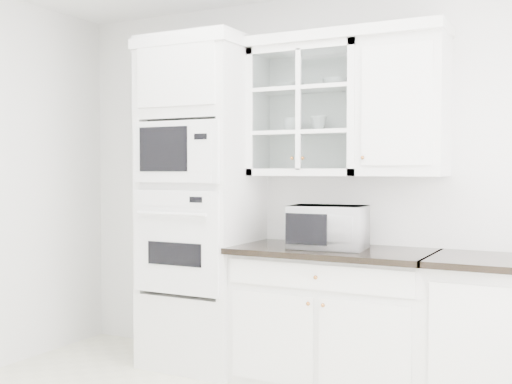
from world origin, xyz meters
The scene contains 12 objects.
room_shell centered at (0.00, 0.43, 1.78)m, with size 4.00×3.50×2.70m.
oven_column centered at (-0.75, 1.42, 1.20)m, with size 0.76×0.68×2.40m.
base_cabinet_run centered at (0.28, 1.45, 0.46)m, with size 1.32×0.67×0.92m.
extra_base_cabinet centered at (1.28, 1.45, 0.46)m, with size 0.72×0.67×0.92m.
upper_cabinet_glass centered at (0.03, 1.58, 1.85)m, with size 0.80×0.33×0.90m.
upper_cabinet_solid centered at (0.71, 1.58, 1.85)m, with size 0.55×0.33×0.90m, color white.
crown_molding centered at (-0.07, 1.56, 2.33)m, with size 2.14×0.38×0.07m, color white.
countertop_microwave centered at (0.25, 1.42, 1.06)m, with size 0.49×0.41×0.29m, color white.
bowl_a centered at (-0.12, 1.59, 2.03)m, with size 0.19×0.19×0.05m, color white.
bowl_b centered at (0.24, 1.58, 2.04)m, with size 0.18×0.18×0.05m, color white.
cup_a centered at (-0.09, 1.59, 1.76)m, with size 0.13×0.13×0.10m, color white.
cup_b centered at (0.10, 1.60, 1.76)m, with size 0.11×0.11×0.11m, color white.
Camera 1 is at (1.80, -2.57, 1.44)m, focal length 45.00 mm.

